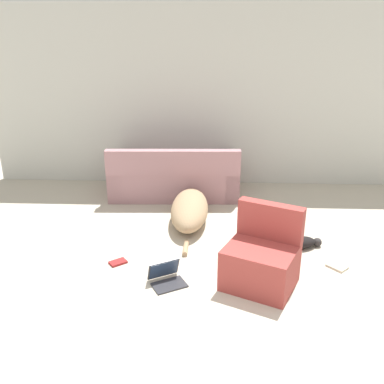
{
  "coord_description": "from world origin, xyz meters",
  "views": [
    {
      "loc": [
        -0.02,
        -2.4,
        2.35
      ],
      "look_at": [
        -0.22,
        2.09,
        0.61
      ],
      "focal_mm": 40.0,
      "sensor_mm": 36.0,
      "label": 1
    }
  ],
  "objects_px": {
    "couch": "(174,178)",
    "dog": "(190,208)",
    "cat": "(301,243)",
    "book_red": "(118,262)",
    "side_chair": "(262,259)",
    "book_cream": "(337,266)",
    "laptop_open": "(166,276)"
  },
  "relations": [
    {
      "from": "laptop_open",
      "to": "book_red",
      "type": "bearing_deg",
      "value": 120.14
    },
    {
      "from": "book_red",
      "to": "book_cream",
      "type": "height_order",
      "value": "same"
    },
    {
      "from": "side_chair",
      "to": "couch",
      "type": "bearing_deg",
      "value": 139.22
    },
    {
      "from": "laptop_open",
      "to": "book_cream",
      "type": "distance_m",
      "value": 1.79
    },
    {
      "from": "dog",
      "to": "laptop_open",
      "type": "bearing_deg",
      "value": 174.09
    },
    {
      "from": "book_red",
      "to": "side_chair",
      "type": "relative_size",
      "value": 0.25
    },
    {
      "from": "couch",
      "to": "side_chair",
      "type": "distance_m",
      "value": 2.55
    },
    {
      "from": "couch",
      "to": "book_cream",
      "type": "xyz_separation_m",
      "value": [
        1.86,
        -2.0,
        -0.25
      ]
    },
    {
      "from": "dog",
      "to": "cat",
      "type": "distance_m",
      "value": 1.47
    },
    {
      "from": "laptop_open",
      "to": "book_cream",
      "type": "relative_size",
      "value": 1.77
    },
    {
      "from": "couch",
      "to": "cat",
      "type": "relative_size",
      "value": 3.34
    },
    {
      "from": "book_red",
      "to": "laptop_open",
      "type": "bearing_deg",
      "value": -31.15
    },
    {
      "from": "cat",
      "to": "book_red",
      "type": "xyz_separation_m",
      "value": [
        -2.0,
        -0.43,
        -0.05
      ]
    },
    {
      "from": "book_cream",
      "to": "book_red",
      "type": "bearing_deg",
      "value": -179.65
    },
    {
      "from": "couch",
      "to": "dog",
      "type": "height_order",
      "value": "couch"
    },
    {
      "from": "couch",
      "to": "cat",
      "type": "distance_m",
      "value": 2.23
    },
    {
      "from": "cat",
      "to": "side_chair",
      "type": "height_order",
      "value": "side_chair"
    },
    {
      "from": "side_chair",
      "to": "cat",
      "type": "bearing_deg",
      "value": 79.91
    },
    {
      "from": "book_cream",
      "to": "side_chair",
      "type": "xyz_separation_m",
      "value": [
        -0.83,
        -0.33,
        0.25
      ]
    },
    {
      "from": "cat",
      "to": "book_red",
      "type": "bearing_deg",
      "value": 179.72
    },
    {
      "from": "couch",
      "to": "laptop_open",
      "type": "relative_size",
      "value": 4.54
    },
    {
      "from": "cat",
      "to": "couch",
      "type": "bearing_deg",
      "value": 122.17
    },
    {
      "from": "dog",
      "to": "book_cream",
      "type": "bearing_deg",
      "value": -124.1
    },
    {
      "from": "couch",
      "to": "laptop_open",
      "type": "bearing_deg",
      "value": 90.38
    },
    {
      "from": "dog",
      "to": "book_red",
      "type": "relative_size",
      "value": 8.24
    },
    {
      "from": "dog",
      "to": "cat",
      "type": "height_order",
      "value": "dog"
    },
    {
      "from": "laptop_open",
      "to": "side_chair",
      "type": "distance_m",
      "value": 0.95
    },
    {
      "from": "laptop_open",
      "to": "side_chair",
      "type": "bearing_deg",
      "value": -27.78
    },
    {
      "from": "cat",
      "to": "book_cream",
      "type": "xyz_separation_m",
      "value": [
        0.3,
        -0.42,
        -0.05
      ]
    },
    {
      "from": "laptop_open",
      "to": "cat",
      "type": "bearing_deg",
      "value": -1.14
    },
    {
      "from": "couch",
      "to": "side_chair",
      "type": "height_order",
      "value": "couch"
    },
    {
      "from": "cat",
      "to": "laptop_open",
      "type": "relative_size",
      "value": 1.36
    }
  ]
}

